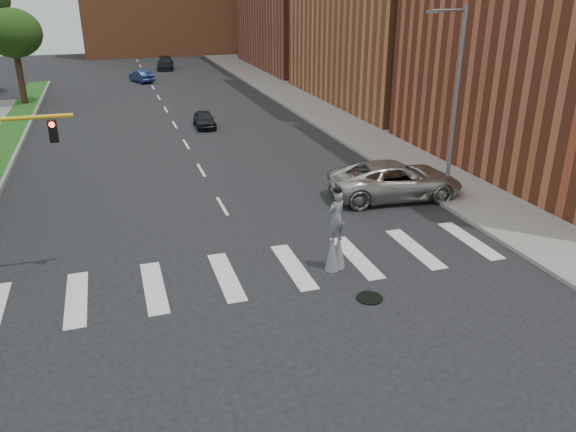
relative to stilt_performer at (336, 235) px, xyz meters
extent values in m
plane|color=black|center=(-2.72, -0.40, -1.35)|extent=(160.00, 160.00, 0.00)
cube|color=gray|center=(-13.17, 19.60, -1.21)|extent=(0.20, 60.00, 0.28)
cube|color=gray|center=(9.78, 24.60, -1.26)|extent=(5.00, 90.00, 0.18)
cylinder|color=black|center=(0.28, -2.40, -1.33)|extent=(0.90, 0.90, 0.04)
cylinder|color=slate|center=(8.28, 5.60, 3.15)|extent=(0.20, 0.20, 9.00)
cylinder|color=slate|center=(7.48, 5.60, 7.45)|extent=(1.80, 0.12, 0.12)
cube|color=slate|center=(6.58, 5.60, 7.40)|extent=(0.50, 0.18, 0.12)
cube|color=black|center=(-9.22, 2.60, 3.95)|extent=(0.28, 0.18, 0.75)
cylinder|color=#FF0C0C|center=(-9.22, 2.50, 4.20)|extent=(0.18, 0.06, 0.18)
cylinder|color=#372216|center=(0.15, 0.06, -0.77)|extent=(0.07, 0.07, 1.15)
cylinder|color=#372216|center=(-0.15, -0.06, -0.77)|extent=(0.07, 0.07, 1.15)
cone|color=slate|center=(0.15, 0.06, -0.63)|extent=(0.52, 0.52, 1.43)
cone|color=slate|center=(-0.15, -0.06, -0.63)|extent=(0.52, 0.52, 1.43)
imported|color=slate|center=(0.00, 0.00, 0.76)|extent=(0.82, 0.68, 1.91)
sphere|color=black|center=(0.00, 0.00, 1.77)|extent=(0.26, 0.26, 0.26)
cylinder|color=black|center=(0.00, 0.00, 1.72)|extent=(0.34, 0.34, 0.02)
cube|color=yellow|center=(-0.05, 0.13, 1.28)|extent=(0.22, 0.05, 0.10)
imported|color=#B3B0A9|center=(5.72, 6.18, -0.44)|extent=(6.84, 3.71, 1.82)
imported|color=black|center=(-0.67, 24.10, -0.75)|extent=(1.53, 3.56, 1.20)
imported|color=navy|center=(-3.56, 47.56, -0.70)|extent=(2.65, 4.16, 1.29)
imported|color=black|center=(0.15, 57.28, -0.62)|extent=(2.66, 5.22, 1.45)
cylinder|color=#372216|center=(-14.36, 37.05, 1.13)|extent=(0.56, 0.56, 4.95)
ellipsoid|color=black|center=(-14.36, 37.05, 4.80)|extent=(4.77, 4.77, 4.06)
camera|label=1|loc=(-7.36, -17.24, 8.41)|focal=35.00mm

